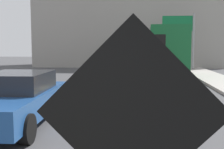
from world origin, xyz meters
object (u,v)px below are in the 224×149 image
at_px(roadwork_sign, 132,118).
at_px(arrow_board_trailer, 149,79).
at_px(pickup_car, 16,98).
at_px(box_truck, 167,51).
at_px(traffic_cone_far_lane, 133,99).
at_px(highway_guide_sign, 184,32).
at_px(traffic_cone_curbside, 140,88).
at_px(traffic_cone_mid_lane, 129,124).

bearing_deg(roadwork_sign, arrow_board_trailer, 87.98).
bearing_deg(roadwork_sign, pickup_car, 124.71).
xyz_separation_m(roadwork_sign, box_truck, (1.79, 17.43, 0.37)).
bearing_deg(traffic_cone_far_lane, highway_guide_sign, 75.94).
height_order(highway_guide_sign, traffic_cone_far_lane, highway_guide_sign).
bearing_deg(box_truck, roadwork_sign, -95.87).
bearing_deg(traffic_cone_curbside, box_truck, 76.98).
bearing_deg(box_truck, traffic_cone_curbside, -103.02).
height_order(roadwork_sign, traffic_cone_mid_lane, roadwork_sign).
bearing_deg(arrow_board_trailer, traffic_cone_far_lane, -97.72).
height_order(arrow_board_trailer, traffic_cone_curbside, arrow_board_trailer).
xyz_separation_m(pickup_car, traffic_cone_far_lane, (3.09, 2.23, -0.36)).
bearing_deg(traffic_cone_mid_lane, highway_guide_sign, 78.29).
xyz_separation_m(arrow_board_trailer, pickup_car, (-3.73, -6.90, 0.21)).
bearing_deg(highway_guide_sign, arrow_board_trailer, -106.66).
distance_m(roadwork_sign, box_truck, 17.52).
xyz_separation_m(roadwork_sign, highway_guide_sign, (3.70, 22.65, 1.95)).
height_order(arrow_board_trailer, box_truck, box_truck).
bearing_deg(pickup_car, traffic_cone_mid_lane, -16.95).
relative_size(roadwork_sign, arrow_board_trailer, 0.86).
bearing_deg(traffic_cone_far_lane, box_truck, 79.06).
bearing_deg(traffic_cone_curbside, highway_guide_sign, 74.13).
distance_m(box_truck, traffic_cone_curbside, 8.21).
bearing_deg(roadwork_sign, box_truck, 84.13).
bearing_deg(highway_guide_sign, pickup_car, -111.41).
bearing_deg(traffic_cone_far_lane, traffic_cone_mid_lane, -89.75).
height_order(arrow_board_trailer, traffic_cone_far_lane, arrow_board_trailer).
height_order(box_truck, traffic_cone_mid_lane, box_truck).
xyz_separation_m(box_truck, traffic_cone_mid_lane, (-2.00, -13.59, -1.49)).
relative_size(traffic_cone_mid_lane, traffic_cone_curbside, 1.12).
bearing_deg(traffic_cone_far_lane, pickup_car, -144.17).
xyz_separation_m(box_truck, pickup_car, (-5.10, -12.64, -1.15)).
height_order(arrow_board_trailer, traffic_cone_mid_lane, arrow_board_trailer).
distance_m(pickup_car, traffic_cone_far_lane, 3.83).
bearing_deg(traffic_cone_mid_lane, traffic_cone_far_lane, 90.25).
height_order(arrow_board_trailer, pickup_car, arrow_board_trailer).
bearing_deg(highway_guide_sign, traffic_cone_far_lane, -104.06).
bearing_deg(traffic_cone_mid_lane, traffic_cone_curbside, 88.19).
distance_m(roadwork_sign, traffic_cone_curbside, 9.64).
distance_m(roadwork_sign, pickup_car, 5.87).
bearing_deg(traffic_cone_mid_lane, box_truck, 81.63).
relative_size(highway_guide_sign, traffic_cone_mid_lane, 6.97).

